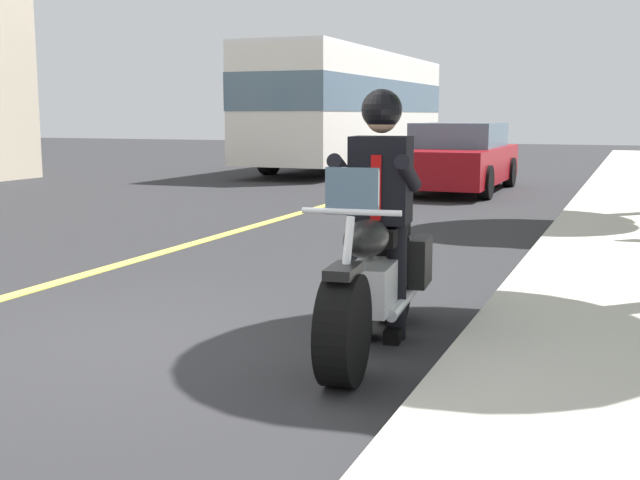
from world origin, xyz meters
TOP-DOWN VIEW (x-y plane):
  - ground_plane at (0.00, 0.00)m, footprint 80.00×80.00m
  - motorcycle_main at (-0.60, 1.40)m, footprint 2.22×0.74m
  - rider_main at (-0.79, 1.37)m, footprint 0.66×0.59m
  - bus_near at (-17.91, -4.87)m, footprint 11.05×2.70m
  - car_silver at (-11.97, -0.46)m, footprint 4.60×1.92m

SIDE VIEW (x-z plane):
  - ground_plane at x=0.00m, z-range 0.00..0.00m
  - motorcycle_main at x=-0.60m, z-range -0.18..1.08m
  - car_silver at x=-11.97m, z-range -0.01..1.39m
  - rider_main at x=-0.79m, z-range 0.17..1.91m
  - bus_near at x=-17.91m, z-range 0.22..3.52m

